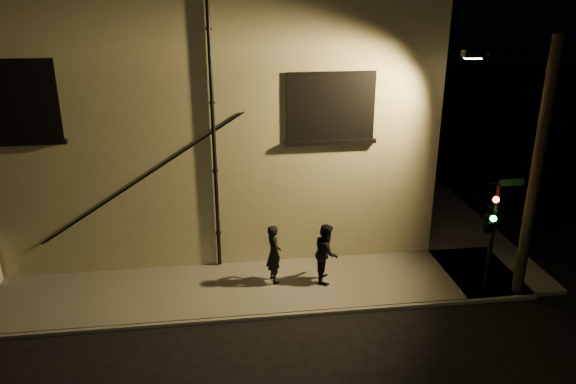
{
  "coord_description": "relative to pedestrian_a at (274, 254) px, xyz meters",
  "views": [
    {
      "loc": [
        -1.79,
        -12.76,
        8.4
      ],
      "look_at": [
        0.19,
        1.8,
        2.86
      ],
      "focal_mm": 35.0,
      "sensor_mm": 36.0,
      "label": 1
    }
  ],
  "objects": [
    {
      "name": "ground",
      "position": [
        0.24,
        -1.69,
        -1.01
      ],
      "size": [
        90.0,
        90.0,
        0.0
      ],
      "primitive_type": "plane",
      "color": "black"
    },
    {
      "name": "sidewalk",
      "position": [
        1.46,
        2.7,
        -0.95
      ],
      "size": [
        21.0,
        16.0,
        0.12
      ],
      "color": "#626258",
      "rests_on": "ground"
    },
    {
      "name": "building",
      "position": [
        -2.76,
        7.31,
        3.4
      ],
      "size": [
        16.2,
        12.23,
        8.8
      ],
      "color": "#BFBD89",
      "rests_on": "ground"
    },
    {
      "name": "pedestrian_a",
      "position": [
        0.0,
        0.0,
        0.0
      ],
      "size": [
        0.56,
        0.73,
        1.78
      ],
      "primitive_type": "imported",
      "rotation": [
        0.0,
        0.0,
        1.8
      ],
      "color": "black",
      "rests_on": "sidewalk"
    },
    {
      "name": "pedestrian_b",
      "position": [
        1.53,
        -0.11,
        -0.01
      ],
      "size": [
        0.81,
        0.97,
        1.77
      ],
      "primitive_type": "imported",
      "rotation": [
        0.0,
        0.0,
        1.39
      ],
      "color": "black",
      "rests_on": "sidewalk"
    },
    {
      "name": "traffic_signal",
      "position": [
        5.67,
        -1.5,
        1.37
      ],
      "size": [
        1.17,
        1.96,
        3.36
      ],
      "color": "black",
      "rests_on": "sidewalk"
    },
    {
      "name": "streetlamp_pole",
      "position": [
        6.72,
        -1.4,
        2.82
      ],
      "size": [
        2.03,
        1.39,
        7.23
      ],
      "color": "black",
      "rests_on": "ground"
    }
  ]
}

